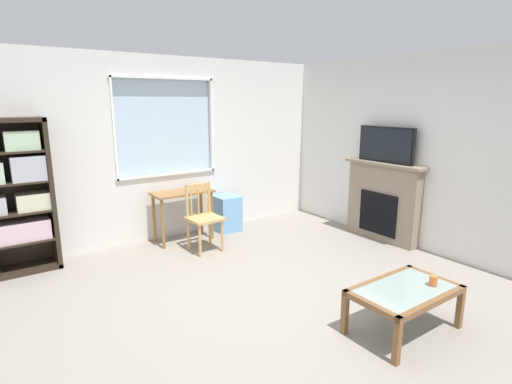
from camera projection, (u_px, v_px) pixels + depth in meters
name	position (u px, v px, depth m)	size (l,w,h in m)	color
ground	(264.00, 300.00, 4.08)	(6.20, 5.93, 0.02)	gray
wall_back_with_window	(163.00, 152.00, 5.77)	(5.20, 0.15, 2.60)	silver
wall_right	(426.00, 154.00, 5.29)	(0.12, 5.13, 2.60)	silver
bookshelf	(8.00, 194.00, 4.54)	(0.90, 0.38, 1.80)	#2D2319
desk_under_window	(183.00, 201.00, 5.70)	(0.85, 0.42, 0.73)	olive
wooden_chair	(203.00, 217.00, 5.35)	(0.43, 0.41, 0.90)	tan
plastic_drawer_unit	(226.00, 213.00, 6.23)	(0.35, 0.40, 0.55)	#72ADDB
fireplace	(383.00, 201.00, 5.77)	(0.26, 1.24, 1.13)	gray
tv	(386.00, 145.00, 5.58)	(0.06, 0.89, 0.50)	black
coffee_table	(405.00, 294.00, 3.46)	(0.95, 0.58, 0.40)	#8C9E99
sippy_cup	(433.00, 281.00, 3.49)	(0.07, 0.07, 0.09)	orange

